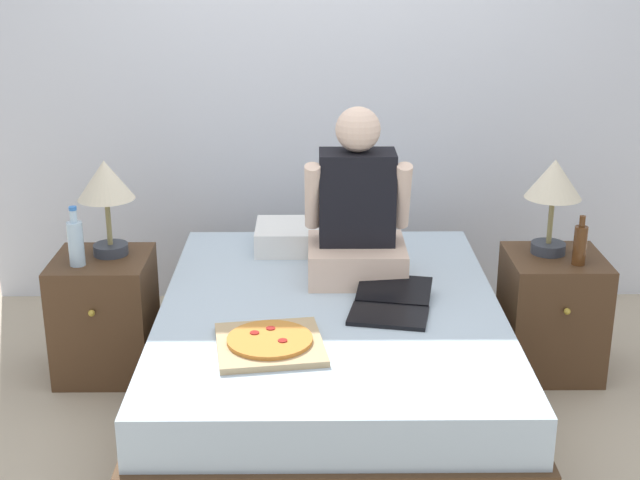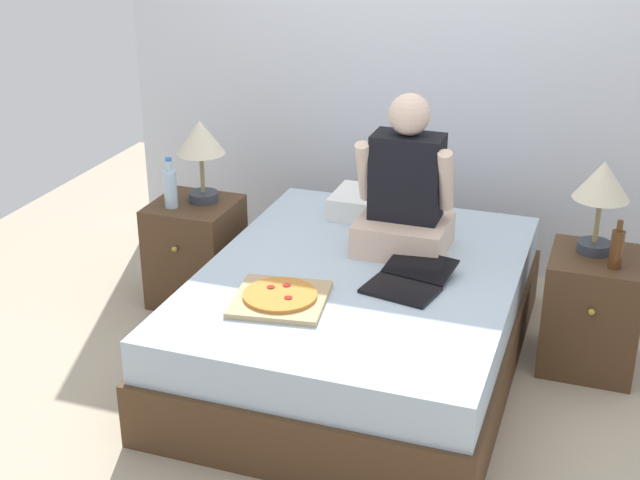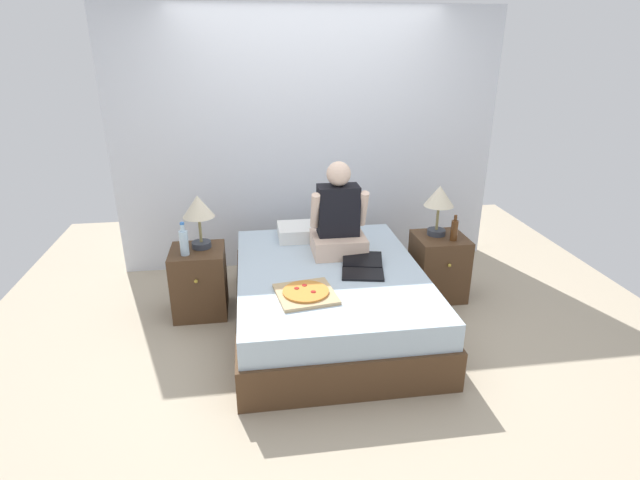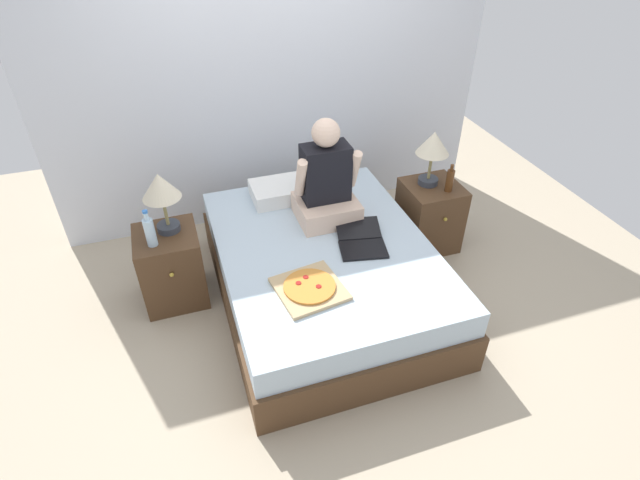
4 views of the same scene
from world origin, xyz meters
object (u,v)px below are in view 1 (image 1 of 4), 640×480
at_px(nightstand_right, 551,314).
at_px(lamp_on_left_nightstand, 106,187).
at_px(nightstand_left, 105,315).
at_px(beer_bottle, 580,244).
at_px(bed, 330,358).
at_px(person_seated, 357,216).
at_px(pizza_box, 270,343).
at_px(water_bottle, 76,242).
at_px(lamp_on_right_nightstand, 554,186).
at_px(laptop, 390,307).

bearing_deg(nightstand_right, lamp_on_left_nightstand, 178.62).
height_order(nightstand_left, beer_bottle, beer_bottle).
bearing_deg(bed, person_seated, 69.36).
height_order(beer_bottle, pizza_box, beer_bottle).
xyz_separation_m(water_bottle, lamp_on_right_nightstand, (2.16, 0.14, 0.22)).
bearing_deg(laptop, lamp_on_right_nightstand, 32.58).
relative_size(bed, person_seated, 2.52).
relative_size(water_bottle, laptop, 0.59).
relative_size(nightstand_right, beer_bottle, 2.51).
height_order(nightstand_left, lamp_on_left_nightstand, lamp_on_left_nightstand).
bearing_deg(pizza_box, bed, 59.98).
bearing_deg(nightstand_left, lamp_on_right_nightstand, 1.38).
xyz_separation_m(water_bottle, beer_bottle, (2.26, -0.01, -0.02)).
distance_m(bed, laptop, 0.38).
bearing_deg(lamp_on_right_nightstand, beer_bottle, -56.31).
xyz_separation_m(nightstand_left, person_seated, (1.18, -0.04, 0.50)).
bearing_deg(beer_bottle, person_seated, 176.33).
distance_m(nightstand_right, beer_bottle, 0.40).
distance_m(lamp_on_right_nightstand, beer_bottle, 0.29).
bearing_deg(laptop, lamp_on_left_nightstand, 158.51).
bearing_deg(pizza_box, nightstand_left, 136.20).
relative_size(person_seated, laptop, 1.66).
bearing_deg(pizza_box, laptop, 34.46).
bearing_deg(pizza_box, nightstand_right, 31.11).
relative_size(nightstand_right, lamp_on_right_nightstand, 1.28).
relative_size(lamp_on_right_nightstand, person_seated, 0.58).
distance_m(nightstand_right, lamp_on_right_nightstand, 0.62).
bearing_deg(laptop, nightstand_left, 161.05).
xyz_separation_m(nightstand_left, pizza_box, (0.82, -0.78, 0.23)).
bearing_deg(nightstand_right, nightstand_left, 180.00).
relative_size(water_bottle, person_seated, 0.35).
bearing_deg(water_bottle, nightstand_right, 2.35).
height_order(person_seated, laptop, person_seated).
height_order(bed, nightstand_left, nightstand_left).
relative_size(beer_bottle, person_seated, 0.29).
height_order(lamp_on_right_nightstand, person_seated, person_seated).
bearing_deg(bed, lamp_on_left_nightstand, 157.72).
relative_size(water_bottle, lamp_on_right_nightstand, 0.61).
bearing_deg(laptop, beer_bottle, 21.58).
height_order(bed, pizza_box, pizza_box).
height_order(bed, nightstand_right, nightstand_right).
relative_size(lamp_on_left_nightstand, lamp_on_right_nightstand, 1.00).
bearing_deg(lamp_on_right_nightstand, nightstand_left, -178.62).
bearing_deg(beer_bottle, pizza_box, -153.47).
height_order(bed, water_bottle, water_bottle).
distance_m(lamp_on_left_nightstand, person_seated, 1.15).
distance_m(beer_bottle, laptop, 0.96).
distance_m(water_bottle, beer_bottle, 2.26).
distance_m(lamp_on_left_nightstand, beer_bottle, 2.16).
bearing_deg(person_seated, bed, -110.64).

